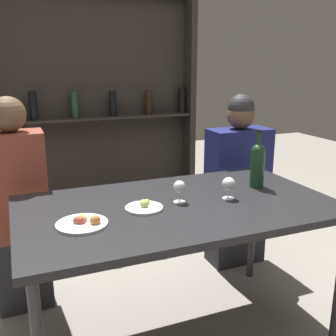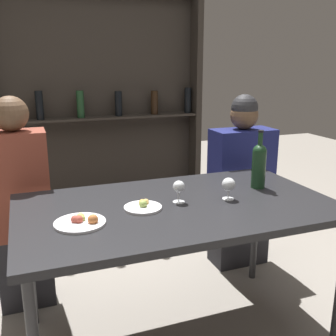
{
  "view_description": "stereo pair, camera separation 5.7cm",
  "coord_description": "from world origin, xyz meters",
  "px_view_note": "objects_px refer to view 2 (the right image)",
  "views": [
    {
      "loc": [
        -0.74,
        -1.69,
        1.45
      ],
      "look_at": [
        0.0,
        0.13,
        0.92
      ],
      "focal_mm": 42.0,
      "sensor_mm": 36.0,
      "label": 1
    },
    {
      "loc": [
        -0.69,
        -1.71,
        1.45
      ],
      "look_at": [
        0.0,
        0.13,
        0.92
      ],
      "focal_mm": 42.0,
      "sensor_mm": 36.0,
      "label": 2
    }
  ],
  "objects_px": {
    "food_plate_0": "(81,222)",
    "food_plate_1": "(143,207)",
    "wine_glass_1": "(179,188)",
    "wine_bottle": "(259,164)",
    "wine_glass_0": "(229,185)",
    "seated_person_right": "(241,186)",
    "seated_person_left": "(20,210)"
  },
  "relations": [
    {
      "from": "wine_bottle",
      "to": "seated_person_right",
      "type": "relative_size",
      "value": 0.26
    },
    {
      "from": "wine_bottle",
      "to": "food_plate_1",
      "type": "relative_size",
      "value": 1.78
    },
    {
      "from": "wine_glass_1",
      "to": "seated_person_right",
      "type": "height_order",
      "value": "seated_person_right"
    },
    {
      "from": "wine_glass_0",
      "to": "food_plate_0",
      "type": "distance_m",
      "value": 0.76
    },
    {
      "from": "wine_bottle",
      "to": "food_plate_1",
      "type": "height_order",
      "value": "wine_bottle"
    },
    {
      "from": "wine_bottle",
      "to": "wine_glass_1",
      "type": "relative_size",
      "value": 2.87
    },
    {
      "from": "wine_bottle",
      "to": "food_plate_1",
      "type": "bearing_deg",
      "value": -172.43
    },
    {
      "from": "food_plate_0",
      "to": "food_plate_1",
      "type": "xyz_separation_m",
      "value": [
        0.31,
        0.09,
        -0.0
      ]
    },
    {
      "from": "wine_bottle",
      "to": "wine_glass_1",
      "type": "distance_m",
      "value": 0.52
    },
    {
      "from": "wine_bottle",
      "to": "seated_person_right",
      "type": "bearing_deg",
      "value": 67.68
    },
    {
      "from": "food_plate_0",
      "to": "seated_person_right",
      "type": "distance_m",
      "value": 1.44
    },
    {
      "from": "seated_person_right",
      "to": "food_plate_0",
      "type": "bearing_deg",
      "value": -149.53
    },
    {
      "from": "wine_glass_0",
      "to": "food_plate_1",
      "type": "bearing_deg",
      "value": 176.93
    },
    {
      "from": "food_plate_0",
      "to": "seated_person_left",
      "type": "height_order",
      "value": "seated_person_left"
    },
    {
      "from": "food_plate_0",
      "to": "seated_person_right",
      "type": "height_order",
      "value": "seated_person_right"
    },
    {
      "from": "wine_glass_0",
      "to": "seated_person_left",
      "type": "distance_m",
      "value": 1.23
    },
    {
      "from": "food_plate_1",
      "to": "seated_person_right",
      "type": "height_order",
      "value": "seated_person_right"
    },
    {
      "from": "wine_glass_1",
      "to": "seated_person_right",
      "type": "distance_m",
      "value": 0.99
    },
    {
      "from": "seated_person_left",
      "to": "seated_person_right",
      "type": "distance_m",
      "value": 1.49
    },
    {
      "from": "wine_bottle",
      "to": "wine_glass_1",
      "type": "xyz_separation_m",
      "value": [
        -0.51,
        -0.07,
        -0.06
      ]
    },
    {
      "from": "wine_glass_0",
      "to": "seated_person_right",
      "type": "xyz_separation_m",
      "value": [
        0.48,
        0.66,
        -0.26
      ]
    },
    {
      "from": "wine_glass_1",
      "to": "seated_person_right",
      "type": "xyz_separation_m",
      "value": [
        0.73,
        0.62,
        -0.26
      ]
    },
    {
      "from": "wine_glass_0",
      "to": "wine_glass_1",
      "type": "xyz_separation_m",
      "value": [
        -0.26,
        0.04,
        0.0
      ]
    },
    {
      "from": "food_plate_0",
      "to": "seated_person_left",
      "type": "relative_size",
      "value": 0.18
    },
    {
      "from": "wine_bottle",
      "to": "food_plate_0",
      "type": "xyz_separation_m",
      "value": [
        -1.01,
        -0.18,
        -0.13
      ]
    },
    {
      "from": "food_plate_1",
      "to": "seated_person_left",
      "type": "distance_m",
      "value": 0.87
    },
    {
      "from": "wine_bottle",
      "to": "food_plate_1",
      "type": "distance_m",
      "value": 0.72
    },
    {
      "from": "wine_bottle",
      "to": "wine_glass_1",
      "type": "bearing_deg",
      "value": -171.9
    },
    {
      "from": "food_plate_0",
      "to": "wine_glass_1",
      "type": "bearing_deg",
      "value": 12.24
    },
    {
      "from": "wine_glass_1",
      "to": "food_plate_0",
      "type": "distance_m",
      "value": 0.52
    },
    {
      "from": "seated_person_right",
      "to": "wine_glass_1",
      "type": "bearing_deg",
      "value": -139.88
    },
    {
      "from": "food_plate_1",
      "to": "wine_glass_0",
      "type": "bearing_deg",
      "value": -3.07
    }
  ]
}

